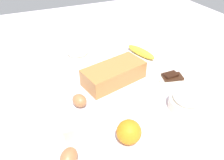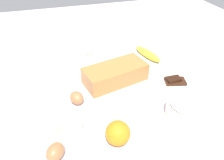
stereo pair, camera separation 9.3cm
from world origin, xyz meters
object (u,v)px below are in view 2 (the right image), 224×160
(orange_fruit, at_px, (118,133))
(egg_near_butter, at_px, (77,98))
(egg_beside_bowl, at_px, (55,152))
(chocolate_plate, at_px, (175,82))
(flour_bowl, at_px, (84,53))
(loaf_pan, at_px, (115,74))
(butter_block, at_px, (67,124))
(sugar_bowl, at_px, (185,108))
(banana, at_px, (148,54))

(orange_fruit, xyz_separation_m, egg_near_butter, (0.10, -0.23, -0.02))
(orange_fruit, bearing_deg, egg_beside_bowl, 0.85)
(egg_beside_bowl, height_order, chocolate_plate, egg_beside_bowl)
(flour_bowl, relative_size, orange_fruit, 1.62)
(loaf_pan, distance_m, egg_near_butter, 0.21)
(egg_beside_bowl, bearing_deg, butter_block, -115.71)
(flour_bowl, xyz_separation_m, chocolate_plate, (-0.35, 0.34, -0.02))
(sugar_bowl, relative_size, chocolate_plate, 1.06)
(flour_bowl, xyz_separation_m, butter_block, (0.15, 0.47, -0.00))
(flour_bowl, distance_m, butter_block, 0.50)
(loaf_pan, distance_m, egg_beside_bowl, 0.44)
(orange_fruit, bearing_deg, butter_block, -32.78)
(banana, distance_m, orange_fruit, 0.58)
(flour_bowl, relative_size, chocolate_plate, 1.03)
(butter_block, height_order, chocolate_plate, butter_block)
(chocolate_plate, bearing_deg, egg_near_butter, -0.16)
(orange_fruit, height_order, butter_block, orange_fruit)
(sugar_bowl, height_order, chocolate_plate, sugar_bowl)
(banana, xyz_separation_m, chocolate_plate, (-0.02, 0.26, -0.01))
(banana, height_order, orange_fruit, orange_fruit)
(sugar_bowl, bearing_deg, butter_block, -6.32)
(butter_block, relative_size, chocolate_plate, 0.69)
(butter_block, bearing_deg, sugar_bowl, 173.68)
(flour_bowl, height_order, orange_fruit, orange_fruit)
(butter_block, bearing_deg, chocolate_plate, -165.26)
(sugar_bowl, bearing_deg, flour_bowl, -61.56)
(loaf_pan, xyz_separation_m, chocolate_plate, (-0.25, 0.10, -0.03))
(banana, relative_size, orange_fruit, 2.30)
(butter_block, bearing_deg, egg_beside_bowl, 64.29)
(orange_fruit, xyz_separation_m, butter_block, (0.15, -0.10, -0.01))
(sugar_bowl, relative_size, orange_fruit, 1.66)
(loaf_pan, height_order, chocolate_plate, loaf_pan)
(loaf_pan, height_order, sugar_bowl, loaf_pan)
(sugar_bowl, height_order, butter_block, sugar_bowl)
(flour_bowl, relative_size, butter_block, 1.49)
(orange_fruit, relative_size, butter_block, 0.92)
(orange_fruit, bearing_deg, flour_bowl, -89.51)
(orange_fruit, relative_size, chocolate_plate, 0.63)
(sugar_bowl, distance_m, chocolate_plate, 0.19)
(egg_near_butter, distance_m, chocolate_plate, 0.44)
(orange_fruit, distance_m, butter_block, 0.18)
(loaf_pan, distance_m, chocolate_plate, 0.27)
(sugar_bowl, distance_m, butter_block, 0.43)
(egg_beside_bowl, bearing_deg, chocolate_plate, -156.95)
(flour_bowl, bearing_deg, orange_fruit, 90.49)
(flour_bowl, distance_m, banana, 0.34)
(banana, bearing_deg, orange_fruit, 56.28)
(egg_beside_bowl, bearing_deg, banana, -137.04)
(chocolate_plate, bearing_deg, orange_fruit, 33.70)
(egg_beside_bowl, bearing_deg, egg_near_butter, -113.64)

